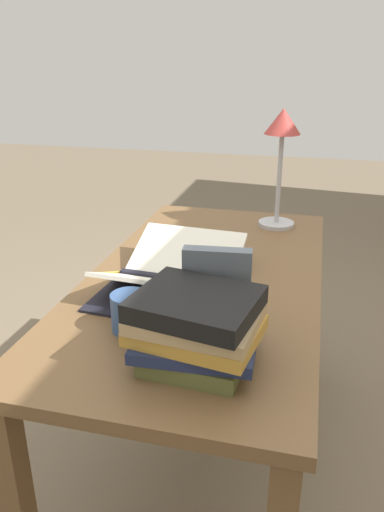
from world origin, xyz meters
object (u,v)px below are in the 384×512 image
object	(u,v)px
reading_lamp	(282,140)
coffee_mug	(130,313)
open_book	(174,274)
book_standing_upright	(217,290)
pencil	(109,273)
book_stack_tall	(196,328)

from	to	relation	value
reading_lamp	coffee_mug	bearing A→B (deg)	-17.07
open_book	book_standing_upright	xyz separation A→B (m)	(0.24, 0.18, 0.08)
pencil	book_standing_upright	bearing A→B (deg)	57.69
open_book	coffee_mug	xyz separation A→B (m)	(0.29, -0.03, 0.02)
book_standing_upright	pencil	distance (m)	0.48
open_book	reading_lamp	bearing A→B (deg)	162.26
book_standing_upright	reading_lamp	bearing A→B (deg)	169.17
open_book	book_stack_tall	size ratio (longest dim) A/B	1.79
book_standing_upright	reading_lamp	size ratio (longest dim) A/B	0.47
open_book	coffee_mug	bearing A→B (deg)	-1.84
book_stack_tall	coffee_mug	xyz separation A→B (m)	(-0.10, -0.19, -0.04)
reading_lamp	book_standing_upright	bearing A→B (deg)	-4.92
reading_lamp	pencil	distance (m)	0.84
book_standing_upright	coffee_mug	bearing A→B (deg)	-80.62
book_standing_upright	pencil	world-z (taller)	book_standing_upright
book_standing_upright	reading_lamp	distance (m)	0.89
reading_lamp	coffee_mug	xyz separation A→B (m)	(0.92, -0.28, -0.29)
open_book	reading_lamp	size ratio (longest dim) A/B	1.17
reading_lamp	pencil	world-z (taller)	reading_lamp
book_stack_tall	pencil	distance (m)	0.57
open_book	book_standing_upright	size ratio (longest dim) A/B	2.47
book_stack_tall	coffee_mug	world-z (taller)	book_stack_tall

